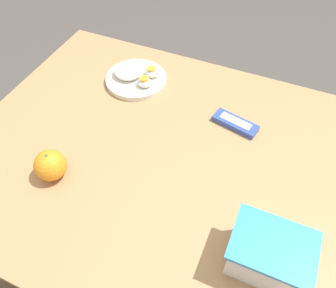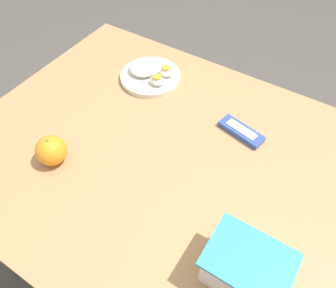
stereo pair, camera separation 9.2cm
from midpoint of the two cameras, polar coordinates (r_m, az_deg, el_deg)
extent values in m
plane|color=#4C4742|center=(1.61, -1.83, -18.88)|extent=(10.00, 10.00, 0.00)
cube|color=#AD7F51|center=(0.95, -2.95, -2.68)|extent=(1.19, 0.91, 0.03)
cylinder|color=#936C45|center=(1.48, 24.31, -6.50)|extent=(0.05, 0.05, 0.73)
cylinder|color=#936C45|center=(1.66, -13.43, 5.57)|extent=(0.05, 0.05, 0.73)
cube|color=white|center=(0.76, 13.54, -18.58)|extent=(0.16, 0.11, 0.10)
cube|color=beige|center=(0.78, 13.25, -19.14)|extent=(0.14, 0.10, 0.06)
cube|color=#338CC6|center=(0.71, 14.37, -16.98)|extent=(0.17, 0.13, 0.01)
ellipsoid|color=tan|center=(0.76, 13.58, -18.49)|extent=(0.05, 0.05, 0.03)
sphere|color=orange|center=(0.93, -22.51, -3.63)|extent=(0.08, 0.08, 0.08)
cylinder|color=#4C662D|center=(0.90, -23.27, -2.12)|extent=(0.01, 0.01, 0.00)
cylinder|color=silver|center=(1.16, -7.88, 10.98)|extent=(0.21, 0.21, 0.02)
ellipsoid|color=white|center=(1.16, -9.31, 12.29)|extent=(0.10, 0.09, 0.03)
ellipsoid|color=white|center=(1.15, -5.21, 12.17)|extent=(0.05, 0.04, 0.03)
cylinder|color=#F4A823|center=(1.14, -5.27, 12.82)|extent=(0.03, 0.03, 0.01)
ellipsoid|color=white|center=(1.11, -6.54, 10.48)|extent=(0.05, 0.04, 0.03)
cylinder|color=#F4A823|center=(1.10, -6.61, 11.13)|extent=(0.03, 0.03, 0.01)
cube|color=#334C9E|center=(1.01, 9.13, 3.43)|extent=(0.15, 0.08, 0.02)
cube|color=white|center=(1.01, 9.20, 3.82)|extent=(0.10, 0.05, 0.00)
camera|label=1|loc=(0.05, -92.87, -3.47)|focal=35.00mm
camera|label=2|loc=(0.05, 87.13, 3.47)|focal=35.00mm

